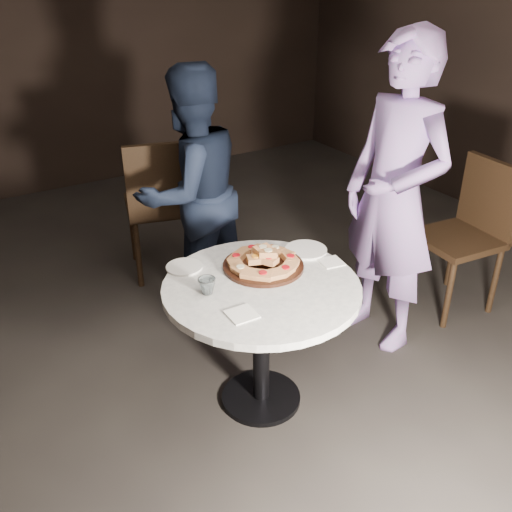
{
  "coord_description": "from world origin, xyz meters",
  "views": [
    {
      "loc": [
        -1.3,
        -2.09,
        2.09
      ],
      "look_at": [
        -0.07,
        -0.1,
        0.84
      ],
      "focal_mm": 40.0,
      "sensor_mm": 36.0,
      "label": 1
    }
  ],
  "objects_px": {
    "serving_board": "(263,266)",
    "diner_teal": "(394,198)",
    "water_glass": "(207,286)",
    "diner_navy": "(191,193)",
    "table": "(261,308)",
    "chair_right": "(471,226)",
    "chair_far": "(162,200)",
    "focaccia_pile": "(264,260)"
  },
  "relations": [
    {
      "from": "water_glass",
      "to": "diner_navy",
      "type": "distance_m",
      "value": 1.07
    },
    {
      "from": "water_glass",
      "to": "chair_right",
      "type": "relative_size",
      "value": 0.09
    },
    {
      "from": "serving_board",
      "to": "diner_navy",
      "type": "bearing_deg",
      "value": 86.4
    },
    {
      "from": "table",
      "to": "serving_board",
      "type": "xyz_separation_m",
      "value": [
        0.09,
        0.14,
        0.14
      ]
    },
    {
      "from": "focaccia_pile",
      "to": "chair_far",
      "type": "distance_m",
      "value": 1.35
    },
    {
      "from": "focaccia_pile",
      "to": "water_glass",
      "type": "distance_m",
      "value": 0.35
    },
    {
      "from": "diner_teal",
      "to": "water_glass",
      "type": "bearing_deg",
      "value": -91.11
    },
    {
      "from": "water_glass",
      "to": "diner_navy",
      "type": "relative_size",
      "value": 0.05
    },
    {
      "from": "focaccia_pile",
      "to": "diner_teal",
      "type": "relative_size",
      "value": 0.2
    },
    {
      "from": "chair_far",
      "to": "chair_right",
      "type": "bearing_deg",
      "value": 154.17
    },
    {
      "from": "table",
      "to": "water_glass",
      "type": "relative_size",
      "value": 13.54
    },
    {
      "from": "serving_board",
      "to": "chair_far",
      "type": "distance_m",
      "value": 1.34
    },
    {
      "from": "table",
      "to": "chair_far",
      "type": "distance_m",
      "value": 1.48
    },
    {
      "from": "chair_right",
      "to": "diner_navy",
      "type": "xyz_separation_m",
      "value": [
        -1.49,
        0.93,
        0.22
      ]
    },
    {
      "from": "chair_far",
      "to": "diner_navy",
      "type": "bearing_deg",
      "value": 109.76
    },
    {
      "from": "focaccia_pile",
      "to": "diner_teal",
      "type": "xyz_separation_m",
      "value": [
        0.85,
        -0.0,
        0.14
      ]
    },
    {
      "from": "water_glass",
      "to": "chair_far",
      "type": "height_order",
      "value": "chair_far"
    },
    {
      "from": "diner_navy",
      "to": "focaccia_pile",
      "type": "bearing_deg",
      "value": 76.31
    },
    {
      "from": "chair_far",
      "to": "diner_teal",
      "type": "xyz_separation_m",
      "value": [
        0.82,
        -1.34,
        0.3
      ]
    },
    {
      "from": "table",
      "to": "diner_teal",
      "type": "xyz_separation_m",
      "value": [
        0.95,
        0.13,
        0.32
      ]
    },
    {
      "from": "focaccia_pile",
      "to": "chair_far",
      "type": "bearing_deg",
      "value": 88.8
    },
    {
      "from": "serving_board",
      "to": "water_glass",
      "type": "distance_m",
      "value": 0.35
    },
    {
      "from": "focaccia_pile",
      "to": "serving_board",
      "type": "bearing_deg",
      "value": 150.93
    },
    {
      "from": "diner_navy",
      "to": "chair_far",
      "type": "bearing_deg",
      "value": -96.16
    },
    {
      "from": "serving_board",
      "to": "diner_navy",
      "type": "relative_size",
      "value": 0.26
    },
    {
      "from": "diner_teal",
      "to": "diner_navy",
      "type": "bearing_deg",
      "value": -143.59
    },
    {
      "from": "serving_board",
      "to": "diner_teal",
      "type": "relative_size",
      "value": 0.22
    },
    {
      "from": "focaccia_pile",
      "to": "diner_navy",
      "type": "height_order",
      "value": "diner_navy"
    },
    {
      "from": "water_glass",
      "to": "diner_teal",
      "type": "height_order",
      "value": "diner_teal"
    },
    {
      "from": "water_glass",
      "to": "chair_far",
      "type": "bearing_deg",
      "value": 75.01
    },
    {
      "from": "chair_far",
      "to": "diner_navy",
      "type": "relative_size",
      "value": 0.66
    },
    {
      "from": "serving_board",
      "to": "chair_right",
      "type": "relative_size",
      "value": 0.42
    },
    {
      "from": "chair_right",
      "to": "diner_teal",
      "type": "relative_size",
      "value": 0.54
    },
    {
      "from": "serving_board",
      "to": "chair_right",
      "type": "distance_m",
      "value": 1.56
    },
    {
      "from": "serving_board",
      "to": "diner_teal",
      "type": "bearing_deg",
      "value": -0.14
    },
    {
      "from": "chair_right",
      "to": "diner_teal",
      "type": "bearing_deg",
      "value": -85.3
    },
    {
      "from": "focaccia_pile",
      "to": "chair_right",
      "type": "xyz_separation_m",
      "value": [
        1.55,
        -0.01,
        -0.19
      ]
    },
    {
      "from": "table",
      "to": "chair_right",
      "type": "relative_size",
      "value": 1.16
    },
    {
      "from": "diner_navy",
      "to": "diner_teal",
      "type": "relative_size",
      "value": 0.87
    },
    {
      "from": "table",
      "to": "water_glass",
      "type": "distance_m",
      "value": 0.31
    },
    {
      "from": "focaccia_pile",
      "to": "chair_far",
      "type": "height_order",
      "value": "chair_far"
    },
    {
      "from": "diner_teal",
      "to": "table",
      "type": "bearing_deg",
      "value": -86.22
    }
  ]
}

